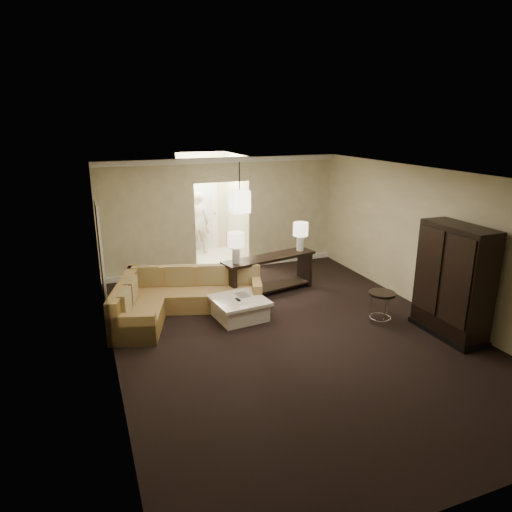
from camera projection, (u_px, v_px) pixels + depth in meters
name	position (u px, v px, depth m)	size (l,w,h in m)	color
ground	(291.00, 334.00, 8.13)	(8.00, 8.00, 0.00)	black
wall_back	(223.00, 215.00, 11.29)	(6.00, 0.04, 2.80)	beige
wall_front	(483.00, 379.00, 4.15)	(6.00, 0.04, 2.80)	beige
wall_left	(108.00, 281.00, 6.68)	(0.04, 8.00, 2.80)	beige
wall_right	(433.00, 242.00, 8.77)	(0.04, 8.00, 2.80)	beige
ceiling	(295.00, 176.00, 7.32)	(6.00, 8.00, 0.02)	white
crown_molding	(222.00, 160.00, 10.86)	(6.00, 0.10, 0.12)	white
baseboard	(224.00, 267.00, 11.63)	(6.00, 0.10, 0.12)	white
side_door	(101.00, 253.00, 9.29)	(0.05, 0.90, 2.10)	white
foyer	(208.00, 209.00, 12.52)	(1.44, 2.02, 2.80)	silver
sectional_sofa	(177.00, 298.00, 8.90)	(3.19, 2.30, 0.81)	brown
coffee_table	(239.00, 308.00, 8.75)	(1.07, 1.07, 0.41)	white
console_table	(269.00, 271.00, 9.91)	(2.22, 0.93, 0.84)	black
armoire	(453.00, 284.00, 7.86)	(0.59, 1.38, 1.99)	black
drink_table	(381.00, 301.00, 8.45)	(0.49, 0.49, 0.61)	black
table_lamp_left	(236.00, 243.00, 9.25)	(0.34, 0.34, 0.64)	silver
table_lamp_right	(301.00, 232.00, 10.13)	(0.34, 0.34, 0.64)	silver
pendant_light	(240.00, 201.00, 9.97)	(0.38, 0.38, 1.09)	black
person	(198.00, 219.00, 12.76)	(0.71, 0.47, 1.96)	beige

